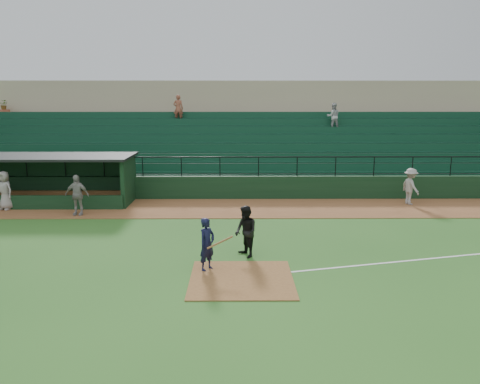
{
  "coord_description": "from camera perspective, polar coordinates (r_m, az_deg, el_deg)",
  "views": [
    {
      "loc": [
        -0.14,
        -13.89,
        5.18
      ],
      "look_at": [
        0.0,
        5.0,
        1.4
      ],
      "focal_mm": 35.17,
      "sensor_mm": 36.0,
      "label": 1
    }
  ],
  "objects": [
    {
      "name": "ground",
      "position": [
        14.83,
        0.14,
        -9.14
      ],
      "size": [
        90.0,
        90.0,
        0.0
      ],
      "primitive_type": "plane",
      "color": "#295C1D",
      "rests_on": "ground"
    },
    {
      "name": "warning_track",
      "position": [
        22.49,
        -0.06,
        -1.96
      ],
      "size": [
        40.0,
        4.0,
        0.03
      ],
      "primitive_type": "cube",
      "color": "brown",
      "rests_on": "ground"
    },
    {
      "name": "home_plate_dirt",
      "position": [
        13.89,
        0.18,
        -10.52
      ],
      "size": [
        3.0,
        3.0,
        0.03
      ],
      "primitive_type": "cube",
      "color": "brown",
      "rests_on": "ground"
    },
    {
      "name": "foul_line",
      "position": [
        17.91,
        26.83,
        -6.74
      ],
      "size": [
        17.49,
        4.44,
        0.01
      ],
      "primitive_type": "cube",
      "rotation": [
        0.0,
        0.0,
        0.24
      ],
      "color": "white",
      "rests_on": "ground"
    },
    {
      "name": "stadium_structure",
      "position": [
        30.49,
        -0.16,
        5.9
      ],
      "size": [
        38.0,
        13.08,
        6.4
      ],
      "color": "black",
      "rests_on": "ground"
    },
    {
      "name": "dugout",
      "position": [
        25.64,
        -22.45,
        1.82
      ],
      "size": [
        8.9,
        3.2,
        2.42
      ],
      "color": "black",
      "rests_on": "ground"
    },
    {
      "name": "batter_at_plate",
      "position": [
        14.37,
        -4.01,
        -6.36
      ],
      "size": [
        1.13,
        0.73,
        1.65
      ],
      "color": "black",
      "rests_on": "ground"
    },
    {
      "name": "umpire",
      "position": [
        15.54,
        0.71,
        -4.84
      ],
      "size": [
        0.96,
        1.04,
        1.71
      ],
      "primitive_type": "imported",
      "rotation": [
        0.0,
        0.0,
        -1.1
      ],
      "color": "black",
      "rests_on": "ground"
    },
    {
      "name": "runner",
      "position": [
        24.54,
        19.98,
        0.65
      ],
      "size": [
        0.95,
        1.3,
        1.8
      ],
      "primitive_type": "imported",
      "rotation": [
        0.0,
        0.0,
        1.84
      ],
      "color": "#9B9591",
      "rests_on": "warning_track"
    },
    {
      "name": "dugout_player_a",
      "position": [
        22.16,
        -19.18,
        -0.34
      ],
      "size": [
        1.1,
        0.51,
        1.83
      ],
      "primitive_type": "imported",
      "rotation": [
        0.0,
        0.0,
        -0.06
      ],
      "color": "gray",
      "rests_on": "warning_track"
    },
    {
      "name": "dugout_player_b",
      "position": [
        24.58,
        -26.65,
        0.18
      ],
      "size": [
        1.05,
        0.89,
        1.83
      ],
      "primitive_type": "imported",
      "rotation": [
        0.0,
        0.0,
        -0.41
      ],
      "color": "#9A9590",
      "rests_on": "warning_track"
    }
  ]
}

